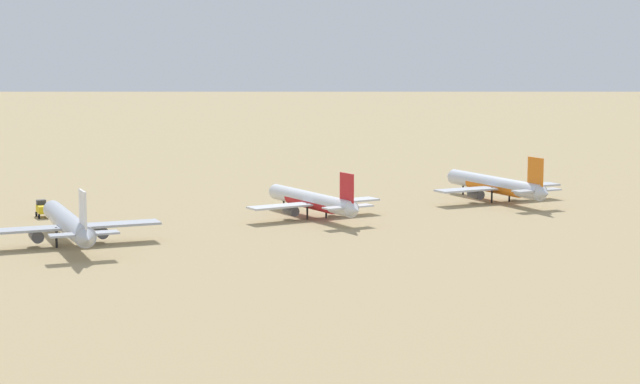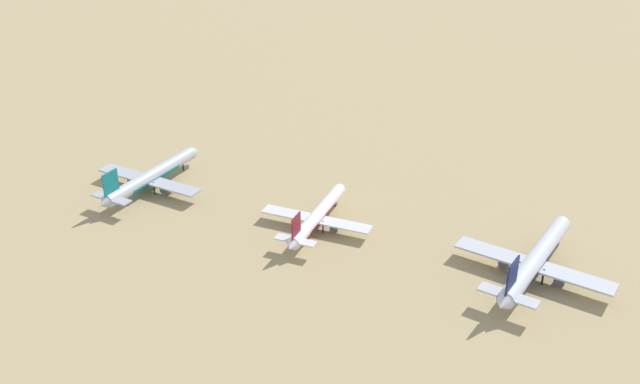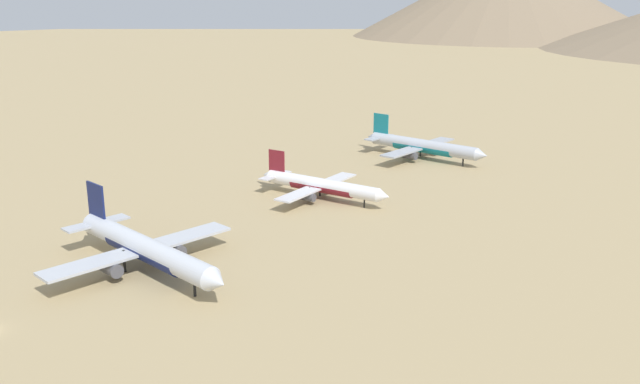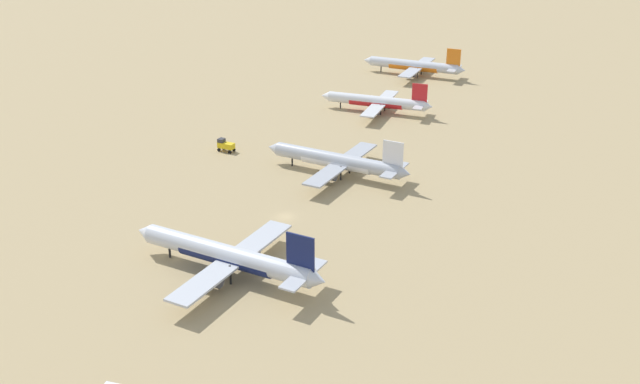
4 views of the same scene
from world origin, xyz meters
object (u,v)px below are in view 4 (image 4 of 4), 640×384
(parked_jet_2, at_px, (338,161))
(parked_jet_0, at_px, (415,66))
(parked_jet_1, at_px, (377,102))
(parked_jet_3, at_px, (228,256))
(service_truck, at_px, (225,145))

(parked_jet_2, bearing_deg, parked_jet_0, -77.58)
(parked_jet_1, bearing_deg, parked_jet_2, 105.37)
(parked_jet_1, relative_size, parked_jet_3, 0.86)
(parked_jet_0, xyz_separation_m, parked_jet_1, (-8.67, 53.87, -0.31))
(parked_jet_0, bearing_deg, service_truck, 82.70)
(parked_jet_1, height_order, parked_jet_2, parked_jet_2)
(parked_jet_0, distance_m, parked_jet_3, 175.62)
(service_truck, bearing_deg, parked_jet_3, 127.36)
(parked_jet_0, xyz_separation_m, parked_jet_2, (-24.74, 112.34, 0.05))
(parked_jet_1, distance_m, parked_jet_3, 121.07)
(parked_jet_0, height_order, parked_jet_3, parked_jet_3)
(parked_jet_3, bearing_deg, service_truck, -52.64)
(parked_jet_1, relative_size, parked_jet_2, 0.91)
(parked_jet_3, distance_m, service_truck, 75.47)
(parked_jet_2, height_order, service_truck, parked_jet_2)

